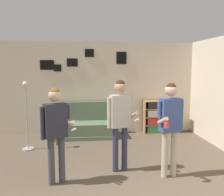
{
  "coord_description": "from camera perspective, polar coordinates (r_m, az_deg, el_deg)",
  "views": [
    {
      "loc": [
        -0.74,
        -2.77,
        1.98
      ],
      "look_at": [
        -0.21,
        2.29,
        1.34
      ],
      "focal_mm": 40.0,
      "sensor_mm": 36.0,
      "label": 1
    }
  ],
  "objects": [
    {
      "name": "person_player_foreground_center",
      "position": [
        4.66,
        1.87,
        -3.99
      ],
      "size": [
        0.54,
        0.44,
        1.74
      ],
      "color": "#2D334C",
      "rests_on": "ground_plane"
    },
    {
      "name": "couch",
      "position": [
        7.16,
        -6.57,
        -6.36
      ],
      "size": [
        1.79,
        0.8,
        0.96
      ],
      "color": "#5B7056",
      "rests_on": "ground_plane"
    },
    {
      "name": "wall_back",
      "position": [
        7.43,
        -0.29,
        2.39
      ],
      "size": [
        7.33,
        0.08,
        2.7
      ],
      "color": "beige",
      "rests_on": "ground_plane"
    },
    {
      "name": "person_watcher_holding_cup",
      "position": [
        4.53,
        13.18,
        -4.86
      ],
      "size": [
        0.49,
        0.48,
        1.7
      ],
      "color": "#B7AD99",
      "rests_on": "ground_plane"
    },
    {
      "name": "bottle_on_floor",
      "position": [
        6.55,
        -12.46,
        -9.58
      ],
      "size": [
        0.07,
        0.07,
        0.27
      ],
      "color": "brown",
      "rests_on": "ground_plane"
    },
    {
      "name": "floor_lamp",
      "position": [
        6.24,
        -18.92,
        -3.68
      ],
      "size": [
        0.28,
        0.28,
        1.64
      ],
      "color": "#ADA89E",
      "rests_on": "ground_plane"
    },
    {
      "name": "bookshelf",
      "position": [
        7.64,
        11.15,
        -4.23
      ],
      "size": [
        1.06,
        0.3,
        0.98
      ],
      "color": "#A87F51",
      "rests_on": "ground_plane"
    },
    {
      "name": "person_player_foreground_left",
      "position": [
        4.26,
        -12.76,
        -6.21
      ],
      "size": [
        0.58,
        0.39,
        1.64
      ],
      "color": "#3D4247",
      "rests_on": "ground_plane"
    }
  ]
}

